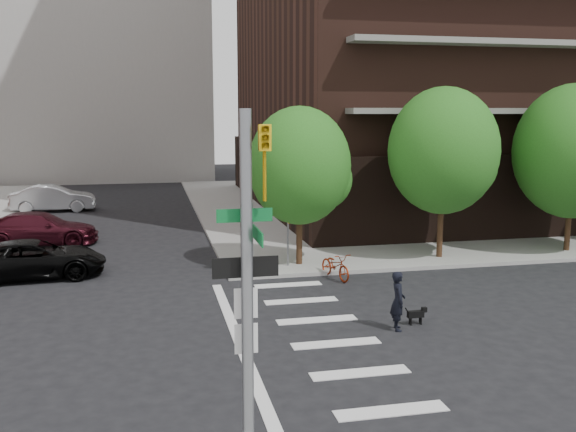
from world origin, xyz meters
TOP-DOWN VIEW (x-y plane):
  - ground at (0.00, 0.00)m, footprint 120.00×120.00m
  - sidewalk_ne at (20.50, 23.50)m, footprint 39.00×33.00m
  - crosswalk at (2.21, -0.00)m, footprint 3.85×13.00m
  - tree_a at (4.00, 8.50)m, footprint 4.00×4.00m
  - tree_b at (10.00, 8.50)m, footprint 4.50×4.50m
  - tree_c at (16.00, 8.50)m, footprint 5.00×5.00m
  - traffic_signal at (-0.47, -7.49)m, footprint 0.90×0.75m
  - pedestrian_signal at (2.32, 7.92)m, footprint 2.18×0.67m
  - parked_car_black at (-5.98, 9.00)m, footprint 2.76×5.29m
  - parked_car_maroon at (-6.76, 15.38)m, footprint 2.43×5.34m
  - parked_car_silver at (-7.57, 25.87)m, footprint 1.96×5.09m
  - scooter at (4.90, 6.50)m, footprint 1.11×1.99m
  - dog_walker at (5.02, 0.70)m, footprint 0.69×0.52m
  - dog at (5.74, 1.02)m, footprint 0.58×0.17m

SIDE VIEW (x-z plane):
  - ground at x=0.00m, z-range 0.00..0.00m
  - crosswalk at x=2.21m, z-range 0.00..0.01m
  - sidewalk_ne at x=20.50m, z-range 0.00..0.15m
  - dog at x=5.74m, z-range 0.06..0.56m
  - scooter at x=4.90m, z-range 0.00..0.99m
  - parked_car_black at x=-5.98m, z-range 0.00..1.42m
  - parked_car_maroon at x=-6.76m, z-range 0.00..1.51m
  - parked_car_silver at x=-7.57m, z-range 0.00..1.65m
  - dog_walker at x=5.02m, z-range 0.00..1.70m
  - pedestrian_signal at x=2.32m, z-range 0.55..3.15m
  - traffic_signal at x=-0.47m, z-range -0.30..5.70m
  - tree_a at x=4.00m, z-range 1.09..6.99m
  - tree_c at x=16.00m, z-range 1.05..7.85m
  - tree_b at x=10.00m, z-range 1.22..7.87m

